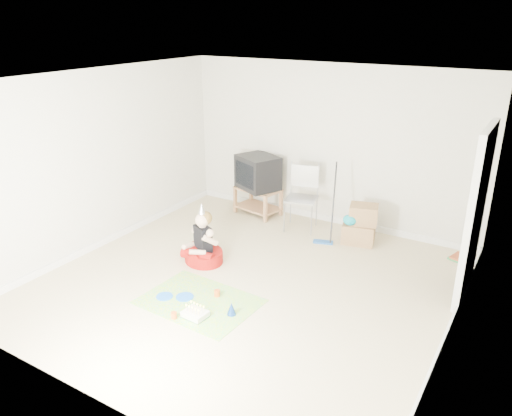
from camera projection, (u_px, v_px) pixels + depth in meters
The scene contains 16 objects.
ground at pixel (247, 283), 6.53m from camera, with size 5.00×5.00×0.00m, color beige.
doorway_recess at pixel (477, 218), 5.91m from camera, with size 0.02×0.90×2.05m, color black.
tv_stand at pixel (258, 199), 8.69m from camera, with size 0.83×0.60×0.47m.
crt_tv at pixel (258, 172), 8.51m from camera, with size 0.67×0.55×0.57m, color black.
folding_chair at pixel (301, 199), 7.99m from camera, with size 0.58×0.56×1.07m.
cardboard_boxes at pixel (360, 225), 7.58m from camera, with size 0.56×0.48×0.61m.
floor_mop at pixel (324, 227), 7.57m from camera, with size 0.32×0.39×1.21m.
book_pile at pixel (460, 258), 7.13m from camera, with size 0.30×0.33×0.06m.
seated_woman at pixel (203, 249), 7.03m from camera, with size 0.81×0.81×0.88m.
party_mat at pixel (199, 302), 6.10m from camera, with size 1.38×1.00×0.01m, color #F53391.
birthday_cake at pixel (195, 314), 5.77m from camera, with size 0.28×0.23×0.14m.
blue_plate_near at pixel (185, 297), 6.18m from camera, with size 0.22×0.22×0.01m, color blue.
blue_plate_far at pixel (165, 296), 6.19m from camera, with size 0.21×0.21×0.01m, color blue.
orange_cup_near at pixel (217, 293), 6.20m from camera, with size 0.07×0.07×0.08m, color #DF5818.
orange_cup_far at pixel (174, 315), 5.74m from camera, with size 0.07×0.07×0.08m, color #DF5818.
blue_party_hat at pixel (231, 308), 5.80m from camera, with size 0.11×0.11×0.16m, color #1742A3.
Camera 1 is at (3.07, -4.83, 3.29)m, focal length 35.00 mm.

